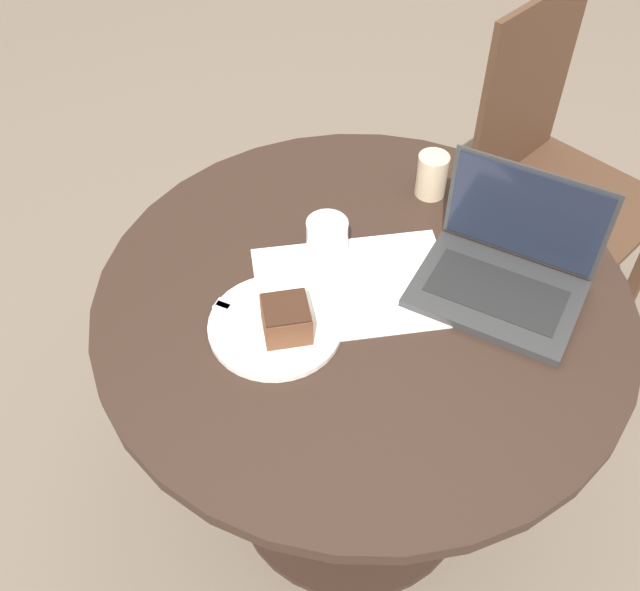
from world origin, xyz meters
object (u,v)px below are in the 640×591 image
Objects in this scene: coffee_glass at (432,175)px; laptop at (504,272)px; chair at (549,179)px.

laptop is (0.03, 0.29, -0.01)m from coffee_glass.
chair is 10.12× the size of coffee_glass.
coffee_glass is 0.26× the size of laptop.
chair is at bearing -164.52° from coffee_glass.
laptop reaches higher than coffee_glass.
chair is 2.61× the size of laptop.
chair reaches higher than coffee_glass.
coffee_glass is (0.50, 0.14, 0.29)m from chair.
coffee_glass is at bearing -40.67° from laptop.
chair reaches higher than laptop.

